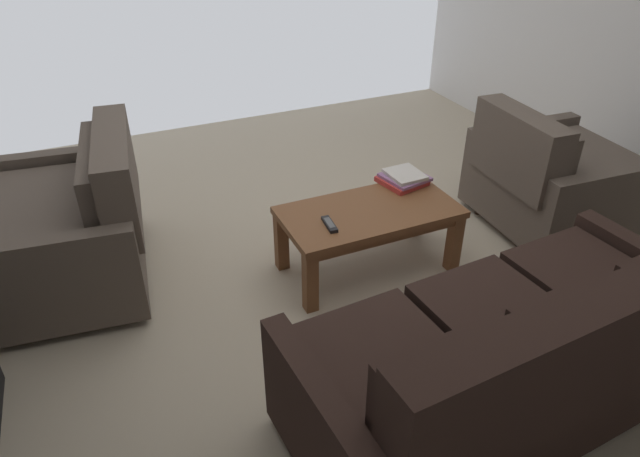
# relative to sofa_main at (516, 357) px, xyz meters

# --- Properties ---
(ground_plane) EXTENTS (4.84, 5.37, 0.01)m
(ground_plane) POSITION_rel_sofa_main_xyz_m (0.14, -1.23, -0.37)
(ground_plane) COLOR #B7A88E
(sofa_main) EXTENTS (1.88, 0.93, 0.87)m
(sofa_main) POSITION_rel_sofa_main_xyz_m (0.00, 0.00, 0.00)
(sofa_main) COLOR black
(sofa_main) RESTS_ON ground
(loveseat_near) EXTENTS (0.95, 1.22, 0.87)m
(loveseat_near) POSITION_rel_sofa_main_xyz_m (1.56, -1.84, 0.00)
(loveseat_near) COLOR black
(loveseat_near) RESTS_ON ground
(coffee_table) EXTENTS (1.02, 0.52, 0.41)m
(coffee_table) POSITION_rel_sofa_main_xyz_m (0.01, -1.24, -0.02)
(coffee_table) COLOR brown
(coffee_table) RESTS_ON ground
(armchair_side) EXTENTS (0.95, 0.97, 0.84)m
(armchair_side) POSITION_rel_sofa_main_xyz_m (-1.31, -1.19, -0.01)
(armchair_side) COLOR black
(armchair_side) RESTS_ON ground
(book_stack) EXTENTS (0.30, 0.29, 0.07)m
(book_stack) POSITION_rel_sofa_main_xyz_m (-0.33, -1.43, 0.08)
(book_stack) COLOR #C63833
(book_stack) RESTS_ON coffee_table
(tv_remote) EXTENTS (0.06, 0.16, 0.02)m
(tv_remote) POSITION_rel_sofa_main_xyz_m (0.29, -1.16, 0.06)
(tv_remote) COLOR black
(tv_remote) RESTS_ON coffee_table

